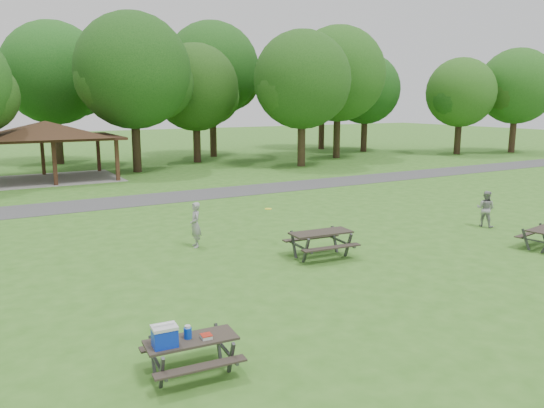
{
  "coord_description": "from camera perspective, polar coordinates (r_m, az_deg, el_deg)",
  "views": [
    {
      "loc": [
        -8.46,
        -12.41,
        5.0
      ],
      "look_at": [
        1.0,
        4.0,
        1.3
      ],
      "focal_mm": 35.0,
      "sensor_mm": 36.0,
      "label": 1
    }
  ],
  "objects": [
    {
      "name": "tree_row_g",
      "position": [
        41.18,
        3.34,
        12.88
      ],
      "size": [
        7.77,
        7.4,
        10.25
      ],
      "color": "#302215",
      "rests_on": "ground"
    },
    {
      "name": "tree_deep_b",
      "position": [
        45.95,
        -22.29,
        12.61
      ],
      "size": [
        8.4,
        8.0,
        11.13
      ],
      "color": "black",
      "rests_on": "ground"
    },
    {
      "name": "tree_row_f",
      "position": [
        44.16,
        -8.13,
        12.04
      ],
      "size": [
        7.35,
        7.0,
        9.55
      ],
      "color": "black",
      "rests_on": "ground"
    },
    {
      "name": "tree_deep_c",
      "position": [
        48.61,
        -6.38,
        13.87
      ],
      "size": [
        8.82,
        8.4,
        11.9
      ],
      "color": "#321F16",
      "rests_on": "ground"
    },
    {
      "name": "frisbee_catcher",
      "position": [
        22.93,
        21.99,
        -0.48
      ],
      "size": [
        0.78,
        0.87,
        1.47
      ],
      "primitive_type": "imported",
      "rotation": [
        0.0,
        0.0,
        1.95
      ],
      "color": "#959597",
      "rests_on": "ground"
    },
    {
      "name": "tree_row_j",
      "position": [
        53.52,
        19.66,
        11.03
      ],
      "size": [
        6.72,
        6.4,
        8.96
      ],
      "color": "black",
      "rests_on": "ground"
    },
    {
      "name": "ground",
      "position": [
        15.83,
        4.13,
        -7.39
      ],
      "size": [
        160.0,
        160.0,
        0.0
      ],
      "primitive_type": "plane",
      "color": "#366F1F",
      "rests_on": "ground"
    },
    {
      "name": "tree_flank_right",
      "position": [
        57.32,
        24.85,
        11.21
      ],
      "size": [
        7.56,
        7.2,
        9.97
      ],
      "color": "#331F16",
      "rests_on": "ground"
    },
    {
      "name": "picnic_table_middle",
      "position": [
        17.22,
        5.29,
        -3.65
      ],
      "size": [
        2.15,
        1.79,
        0.87
      ],
      "color": "#2A241E",
      "rests_on": "ground"
    },
    {
      "name": "asphalt_path",
      "position": [
        28.18,
        -12.01,
        0.61
      ],
      "size": [
        120.0,
        3.2,
        0.02
      ],
      "primitive_type": "cube",
      "color": "#444446",
      "rests_on": "ground"
    },
    {
      "name": "tree_row_e",
      "position": [
        38.94,
        -14.6,
        13.33
      ],
      "size": [
        8.4,
        8.0,
        11.02
      ],
      "color": "black",
      "rests_on": "ground"
    },
    {
      "name": "pavilion",
      "position": [
        36.73,
        -23.14,
        7.15
      ],
      "size": [
        8.6,
        7.01,
        3.76
      ],
      "color": "#391F14",
      "rests_on": "ground"
    },
    {
      "name": "frisbee_thrower",
      "position": [
        18.48,
        -8.23,
        -2.24
      ],
      "size": [
        0.46,
        0.62,
        1.58
      ],
      "primitive_type": "imported",
      "rotation": [
        0.0,
        0.0,
        -1.72
      ],
      "color": "#959597",
      "rests_on": "ground"
    },
    {
      "name": "frisbee_in_flight",
      "position": [
        18.86,
        -0.4,
        -0.52
      ],
      "size": [
        0.28,
        0.28,
        0.02
      ],
      "color": "#FFF828",
      "rests_on": "ground"
    },
    {
      "name": "tree_row_h",
      "position": [
        47.53,
        7.2,
        13.41
      ],
      "size": [
        8.61,
        8.2,
        11.37
      ],
      "color": "black",
      "rests_on": "ground"
    },
    {
      "name": "picnic_table_near",
      "position": [
        10.09,
        -9.55,
        -14.53
      ],
      "size": [
        1.78,
        1.47,
        1.17
      ],
      "color": "#2D2721",
      "rests_on": "ground"
    },
    {
      "name": "tree_row_i",
      "position": [
        53.95,
        10.07,
        11.85
      ],
      "size": [
        7.14,
        6.8,
        9.52
      ],
      "color": "black",
      "rests_on": "ground"
    },
    {
      "name": "tree_deep_d",
      "position": [
        56.34,
        5.5,
        13.07
      ],
      "size": [
        8.4,
        8.0,
        11.27
      ],
      "color": "black",
      "rests_on": "ground"
    }
  ]
}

